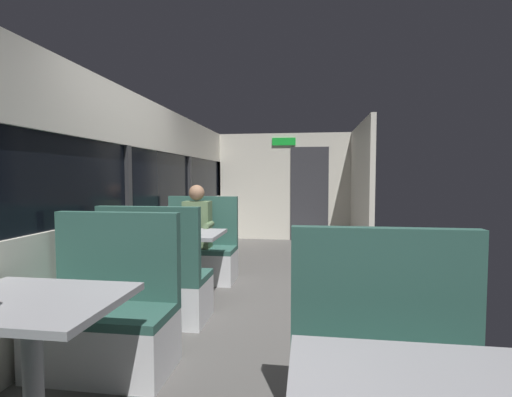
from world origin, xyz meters
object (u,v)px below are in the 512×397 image
bench_near_window_facing_entry (107,323)px  dining_table_mid_window (181,241)px  bench_front_aisle_facing_entry (389,394)px  bench_mid_window_facing_entry (200,255)px  bench_mid_window_facing_end (157,287)px  seated_passenger (198,241)px  dining_table_near_window (31,318)px  coffee_cup_secondary (185,228)px

bench_near_window_facing_entry → dining_table_mid_window: bench_near_window_facing_entry is taller
dining_table_mid_window → bench_front_aisle_facing_entry: size_ratio=0.82×
bench_mid_window_facing_entry → bench_near_window_facing_entry: bearing=-90.0°
bench_front_aisle_facing_entry → bench_mid_window_facing_end: bearing=140.7°
bench_front_aisle_facing_entry → seated_passenger: size_ratio=0.87×
dining_table_mid_window → bench_mid_window_facing_end: bench_mid_window_facing_end is taller
bench_mid_window_facing_entry → bench_front_aisle_facing_entry: bearing=-58.0°
bench_mid_window_facing_entry → bench_front_aisle_facing_entry: (1.79, -2.86, 0.00)m
dining_table_near_window → dining_table_mid_window: (0.00, 2.26, 0.00)m
bench_mid_window_facing_end → bench_mid_window_facing_entry: bearing=90.0°
bench_mid_window_facing_end → bench_mid_window_facing_entry: 1.40m
dining_table_mid_window → bench_mid_window_facing_entry: bench_mid_window_facing_entry is taller
dining_table_near_window → bench_front_aisle_facing_entry: 1.82m
bench_mid_window_facing_end → dining_table_near_window: bearing=-90.0°
dining_table_near_window → bench_front_aisle_facing_entry: bench_front_aisle_facing_entry is taller
bench_front_aisle_facing_entry → dining_table_mid_window: bearing=129.6°
bench_front_aisle_facing_entry → coffee_cup_secondary: bearing=128.9°
seated_passenger → coffee_cup_secondary: 0.68m
bench_mid_window_facing_end → seated_passenger: bearing=90.0°
coffee_cup_secondary → dining_table_mid_window: bearing=-179.8°
bench_near_window_facing_entry → dining_table_near_window: bearing=-90.0°
dining_table_mid_window → bench_front_aisle_facing_entry: (1.79, -2.17, -0.31)m
dining_table_mid_window → coffee_cup_secondary: size_ratio=10.00×
coffee_cup_secondary → seated_passenger: bearing=94.1°
dining_table_mid_window → bench_front_aisle_facing_entry: 2.83m
dining_table_near_window → dining_table_mid_window: same height
seated_passenger → bench_mid_window_facing_entry: bearing=90.0°
dining_table_near_window → bench_mid_window_facing_entry: bearing=90.0°
dining_table_near_window → bench_mid_window_facing_entry: (0.00, 2.96, -0.31)m
bench_near_window_facing_entry → bench_mid_window_facing_end: bearing=90.0°
bench_mid_window_facing_end → coffee_cup_secondary: (0.05, 0.70, 0.46)m
bench_front_aisle_facing_entry → coffee_cup_secondary: 2.82m
seated_passenger → coffee_cup_secondary: size_ratio=14.00×
dining_table_near_window → bench_mid_window_facing_end: (0.00, 1.57, -0.31)m
bench_mid_window_facing_entry → seated_passenger: 0.22m
coffee_cup_secondary → bench_front_aisle_facing_entry: bearing=-51.1°
bench_mid_window_facing_end → seated_passenger: (0.00, 1.33, 0.21)m
dining_table_near_window → bench_near_window_facing_entry: bench_near_window_facing_entry is taller
bench_front_aisle_facing_entry → dining_table_near_window: bearing=-176.8°
bench_near_window_facing_entry → bench_mid_window_facing_entry: 2.26m
bench_near_window_facing_entry → bench_mid_window_facing_entry: (0.00, 2.26, 0.00)m
seated_passenger → bench_near_window_facing_entry: bearing=-90.0°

